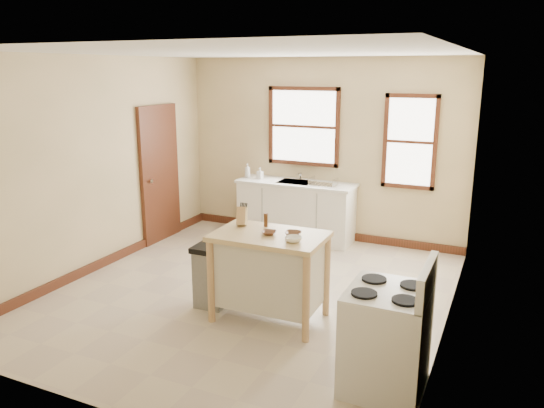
{
  "coord_description": "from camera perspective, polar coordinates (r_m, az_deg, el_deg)",
  "views": [
    {
      "loc": [
        2.72,
        -5.28,
        2.63
      ],
      "look_at": [
        0.11,
        0.4,
        1.03
      ],
      "focal_mm": 35.0,
      "sensor_mm": 36.0,
      "label": 1
    }
  ],
  "objects": [
    {
      "name": "window_side",
      "position": [
        7.95,
        14.62,
        6.47
      ],
      "size": [
        0.77,
        0.06,
        1.37
      ],
      "primitive_type": null,
      "color": "#3F2011",
      "rests_on": "wall_back"
    },
    {
      "name": "soap_bottle_b",
      "position": [
        8.47,
        -1.29,
        3.33
      ],
      "size": [
        0.09,
        0.09,
        0.17
      ],
      "primitive_type": "imported",
      "rotation": [
        0.0,
        0.0,
        -0.18
      ],
      "color": "#B2B2B2",
      "rests_on": "sink_counter"
    },
    {
      "name": "ceiling",
      "position": [
        5.94,
        -2.68,
        16.01
      ],
      "size": [
        5.0,
        5.0,
        0.0
      ],
      "primitive_type": "plane",
      "rotation": [
        3.14,
        0.0,
        0.0
      ],
      "color": "white",
      "rests_on": "ground"
    },
    {
      "name": "window_main",
      "position": [
        8.37,
        3.42,
        8.33
      ],
      "size": [
        1.17,
        0.06,
        1.22
      ],
      "primitive_type": null,
      "color": "#3F2011",
      "rests_on": "wall_back"
    },
    {
      "name": "bowl_c",
      "position": [
        5.28,
        2.32,
        -3.81
      ],
      "size": [
        0.2,
        0.2,
        0.05
      ],
      "primitive_type": "imported",
      "rotation": [
        0.0,
        0.0,
        -0.18
      ],
      "color": "white",
      "rests_on": "kitchen_island"
    },
    {
      "name": "bowl_b",
      "position": [
        5.47,
        2.29,
        -3.21
      ],
      "size": [
        0.2,
        0.2,
        0.04
      ],
      "primitive_type": "imported",
      "rotation": [
        0.0,
        0.0,
        0.18
      ],
      "color": "brown",
      "rests_on": "kitchen_island"
    },
    {
      "name": "door_left",
      "position": [
        8.37,
        -11.98,
        3.19
      ],
      "size": [
        0.06,
        0.9,
        2.1
      ],
      "primitive_type": "cube",
      "color": "#3F2011",
      "rests_on": "ground"
    },
    {
      "name": "soap_bottle_a",
      "position": [
        8.54,
        -2.65,
        3.6
      ],
      "size": [
        0.1,
        0.1,
        0.23
      ],
      "primitive_type": "imported",
      "rotation": [
        0.0,
        0.0,
        0.12
      ],
      "color": "#B2B2B2",
      "rests_on": "sink_counter"
    },
    {
      "name": "pepper_grinder",
      "position": [
        5.77,
        -0.68,
        -1.72
      ],
      "size": [
        0.06,
        0.06,
        0.15
      ],
      "primitive_type": "cylinder",
      "rotation": [
        0.0,
        0.0,
        -0.3
      ],
      "color": "#482813",
      "rests_on": "kitchen_island"
    },
    {
      "name": "wall_right",
      "position": [
        5.44,
        19.07,
        0.51
      ],
      "size": [
        0.04,
        5.0,
        2.8
      ],
      "primitive_type": "cube",
      "color": "beige",
      "rests_on": "ground"
    },
    {
      "name": "kitchen_island",
      "position": [
        5.7,
        -0.27,
        -7.82
      ],
      "size": [
        1.18,
        0.76,
        0.96
      ],
      "primitive_type": null,
      "rotation": [
        0.0,
        0.0,
        0.02
      ],
      "color": "#DFB783",
      "rests_on": "ground"
    },
    {
      "name": "baseboard_back",
      "position": [
        8.61,
        5.09,
        -3.05
      ],
      "size": [
        4.5,
        0.04,
        0.12
      ],
      "primitive_type": "cube",
      "color": "#3F2011",
      "rests_on": "ground"
    },
    {
      "name": "wall_left",
      "position": [
        7.35,
        -18.38,
        4.02
      ],
      "size": [
        0.04,
        5.0,
        2.8
      ],
      "primitive_type": "cube",
      "color": "beige",
      "rests_on": "ground"
    },
    {
      "name": "faucet",
      "position": [
        8.39,
        3.09,
        3.37
      ],
      "size": [
        0.03,
        0.03,
        0.22
      ],
      "primitive_type": "cylinder",
      "color": "silver",
      "rests_on": "sink_counter"
    },
    {
      "name": "trash_bin",
      "position": [
        6.05,
        -6.61,
        -7.76
      ],
      "size": [
        0.38,
        0.32,
        0.72
      ],
      "primitive_type": null,
      "rotation": [
        0.0,
        0.0,
        0.04
      ],
      "color": "gray",
      "rests_on": "ground"
    },
    {
      "name": "sink_counter",
      "position": [
        8.35,
        2.59,
        -0.69
      ],
      "size": [
        1.86,
        0.62,
        0.92
      ],
      "primitive_type": null,
      "color": "white",
      "rests_on": "ground"
    },
    {
      "name": "floor",
      "position": [
        6.5,
        -2.39,
        -9.52
      ],
      "size": [
        5.0,
        5.0,
        0.0
      ],
      "primitive_type": "plane",
      "color": "#B7A591",
      "rests_on": "ground"
    },
    {
      "name": "gas_stove",
      "position": [
        4.59,
        12.25,
        -12.56
      ],
      "size": [
        0.71,
        0.72,
        1.15
      ],
      "primitive_type": null,
      "color": "silver",
      "rests_on": "ground"
    },
    {
      "name": "dish_rack",
      "position": [
        8.02,
        5.54,
        2.36
      ],
      "size": [
        0.45,
        0.37,
        0.1
      ],
      "primitive_type": null,
      "rotation": [
        0.0,
        0.0,
        -0.21
      ],
      "color": "silver",
      "rests_on": "sink_counter"
    },
    {
      "name": "bowl_a",
      "position": [
        5.51,
        -0.32,
        -3.11
      ],
      "size": [
        0.19,
        0.19,
        0.04
      ],
      "primitive_type": "imported",
      "rotation": [
        0.0,
        0.0,
        0.25
      ],
      "color": "brown",
      "rests_on": "kitchen_island"
    },
    {
      "name": "knife_block",
      "position": [
        5.81,
        -3.25,
        -1.37
      ],
      "size": [
        0.12,
        0.12,
        0.2
      ],
      "primitive_type": null,
      "rotation": [
        0.0,
        0.0,
        0.25
      ],
      "color": "tan",
      "rests_on": "kitchen_island"
    },
    {
      "name": "wall_back",
      "position": [
        8.33,
        5.36,
        5.83
      ],
      "size": [
        4.5,
        0.04,
        2.8
      ],
      "primitive_type": "cube",
      "color": "beige",
      "rests_on": "ground"
    },
    {
      "name": "baseboard_left",
      "position": [
        7.67,
        -17.42,
        -5.88
      ],
      "size": [
        0.04,
        5.0,
        0.12
      ],
      "primitive_type": "cube",
      "color": "#3F2011",
      "rests_on": "ground"
    }
  ]
}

